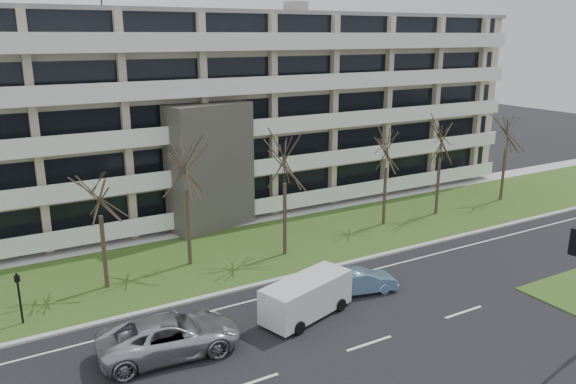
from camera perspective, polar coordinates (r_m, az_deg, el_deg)
ground at (r=26.70m, az=8.26°, el=-14.98°), size 160.00×160.00×0.00m
grass_verge at (r=36.66m, az=-4.39°, el=-5.99°), size 90.00×10.00×0.06m
curb at (r=32.56m, az=-0.52°, el=-8.78°), size 90.00×0.35×0.12m
sidewalk at (r=41.39m, az=-7.70°, el=-3.50°), size 90.00×2.00×0.08m
lane_edge_line at (r=31.41m, az=0.85°, el=-9.85°), size 90.00×0.12×0.01m
apartment_building at (r=45.91m, az=-11.35°, el=7.96°), size 60.50×15.10×18.75m
silver_pickup at (r=25.83m, az=-11.90°, el=-14.10°), size 6.43×3.43×1.72m
blue_sedan at (r=31.07m, az=7.41°, el=-8.97°), size 4.17×2.19×1.31m
white_van at (r=28.25m, az=1.98°, el=-10.31°), size 5.34×3.25×1.95m
pedestrian_signal at (r=30.09m, az=-25.67°, el=-9.16°), size 0.26×0.21×2.66m
tree_2 at (r=31.24m, az=-18.76°, el=0.55°), size 3.76×3.76×7.51m
tree_3 at (r=33.10m, az=-10.42°, el=3.33°), size 4.25×4.25×8.50m
tree_4 at (r=34.17m, az=-0.34°, el=3.87°), size 4.21×4.21×8.42m
tree_5 at (r=40.63m, az=10.03°, el=4.76°), size 3.87×3.87×7.73m
tree_6 at (r=44.06m, az=15.33°, el=5.56°), size 4.00×4.00×8.00m
tree_7 at (r=49.72m, az=21.46°, el=6.21°), size 4.04×4.04×8.08m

